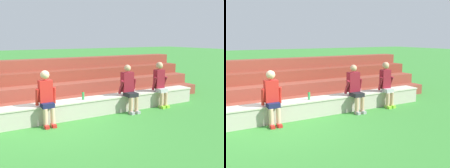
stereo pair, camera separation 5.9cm
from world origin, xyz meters
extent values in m
plane|color=#388433|center=(0.00, 0.00, 0.00)|extent=(80.00, 80.00, 0.00)
cube|color=#B7AF9E|center=(0.00, 0.25, 0.24)|extent=(9.92, 0.51, 0.48)
cube|color=beige|center=(0.00, 0.25, 0.46)|extent=(9.96, 0.55, 0.04)
cube|color=brown|center=(0.00, 1.11, 0.18)|extent=(12.23, 0.56, 0.36)
cube|color=brown|center=(0.00, 1.67, 0.36)|extent=(12.23, 0.56, 0.71)
cube|color=brown|center=(0.00, 2.23, 0.53)|extent=(12.23, 0.56, 1.07)
cube|color=brown|center=(0.00, 2.79, 0.71)|extent=(12.23, 0.56, 1.43)
cylinder|color=#DBAD89|center=(-0.09, -0.20, 0.24)|extent=(0.11, 0.11, 0.48)
cylinder|color=#DBAD89|center=(0.09, -0.20, 0.24)|extent=(0.11, 0.11, 0.48)
cube|color=red|center=(-0.09, -0.24, 0.04)|extent=(0.10, 0.22, 0.08)
cube|color=red|center=(0.09, -0.24, 0.04)|extent=(0.10, 0.22, 0.08)
cube|color=#191E47|center=(0.00, -0.07, 0.53)|extent=(0.29, 0.31, 0.12)
cube|color=red|center=(0.00, 0.03, 0.86)|extent=(0.33, 0.20, 0.55)
sphere|color=#DBAD89|center=(0.00, 0.03, 1.26)|extent=(0.22, 0.22, 0.22)
cylinder|color=red|center=(-0.22, 0.01, 0.74)|extent=(0.08, 0.15, 0.43)
cylinder|color=red|center=(0.21, 0.01, 0.74)|extent=(0.08, 0.14, 0.43)
cylinder|color=tan|center=(2.37, -0.24, 0.24)|extent=(0.11, 0.11, 0.48)
cylinder|color=tan|center=(2.56, -0.24, 0.24)|extent=(0.11, 0.11, 0.48)
cube|color=#99999E|center=(2.37, -0.28, 0.04)|extent=(0.10, 0.22, 0.08)
cube|color=#99999E|center=(2.56, -0.28, 0.04)|extent=(0.10, 0.22, 0.08)
cube|color=black|center=(2.46, -0.10, 0.53)|extent=(0.32, 0.35, 0.12)
cube|color=maroon|center=(2.46, 0.10, 0.87)|extent=(0.35, 0.20, 0.58)
sphere|color=tan|center=(2.46, 0.10, 1.28)|extent=(0.20, 0.20, 0.20)
cylinder|color=maroon|center=(2.24, 0.08, 0.74)|extent=(0.08, 0.24, 0.42)
cylinder|color=maroon|center=(2.69, 0.08, 0.74)|extent=(0.08, 0.16, 0.43)
cylinder|color=tan|center=(3.55, -0.18, 0.24)|extent=(0.11, 0.11, 0.48)
cylinder|color=tan|center=(3.72, -0.18, 0.24)|extent=(0.11, 0.11, 0.48)
cube|color=#8CD833|center=(3.55, -0.22, 0.04)|extent=(0.10, 0.22, 0.08)
cube|color=#8CD833|center=(3.72, -0.22, 0.04)|extent=(0.10, 0.22, 0.08)
cube|color=#B2B2B7|center=(3.64, -0.06, 0.53)|extent=(0.28, 0.29, 0.12)
cube|color=maroon|center=(3.64, 0.07, 0.88)|extent=(0.31, 0.20, 0.58)
sphere|color=tan|center=(3.64, 0.07, 1.30)|extent=(0.22, 0.22, 0.22)
cylinder|color=maroon|center=(3.43, 0.05, 0.75)|extent=(0.08, 0.18, 0.43)
cylinder|color=maroon|center=(3.84, 0.05, 0.75)|extent=(0.08, 0.24, 0.42)
cylinder|color=green|center=(1.08, 0.19, 0.59)|extent=(0.07, 0.07, 0.22)
cylinder|color=red|center=(1.08, 0.19, 0.71)|extent=(0.04, 0.04, 0.02)
cylinder|color=silver|center=(2.79, 0.23, 0.60)|extent=(0.07, 0.07, 0.24)
cylinder|color=white|center=(2.79, 0.23, 0.73)|extent=(0.04, 0.04, 0.02)
camera|label=1|loc=(-1.87, -6.43, 2.19)|focal=43.31mm
camera|label=2|loc=(-1.82, -6.46, 2.19)|focal=43.31mm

